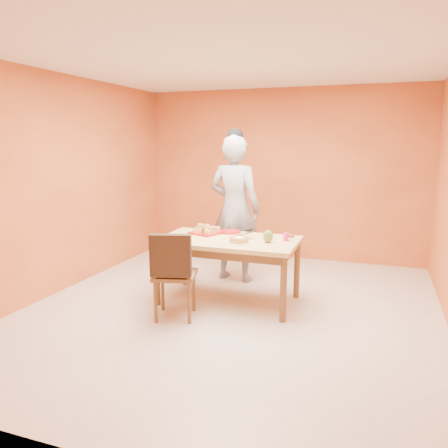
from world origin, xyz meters
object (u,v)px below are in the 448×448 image
(person, at_px, (235,209))
(checker_tin, at_px, (290,236))
(dining_table, at_px, (228,247))
(red_dinner_plate, at_px, (230,232))
(sponge_cake, at_px, (239,240))
(dining_chair, at_px, (174,273))
(magenta_glass, at_px, (286,237))
(pastry_platter, at_px, (206,233))
(egg_ornament, at_px, (268,236))

(person, distance_m, checker_tin, 1.00)
(dining_table, xyz_separation_m, person, (-0.20, 0.83, 0.31))
(red_dinner_plate, distance_m, sponge_cake, 0.59)
(dining_chair, distance_m, person, 1.57)
(magenta_glass, bearing_deg, pastry_platter, 176.06)
(checker_tin, bearing_deg, sponge_cake, -133.15)
(sponge_cake, bearing_deg, dining_table, 136.81)
(pastry_platter, bearing_deg, checker_tin, 8.14)
(egg_ornament, bearing_deg, person, 119.06)
(pastry_platter, bearing_deg, magenta_glass, -3.94)
(person, distance_m, pastry_platter, 0.69)
(pastry_platter, relative_size, magenta_glass, 3.67)
(person, relative_size, magenta_glass, 21.88)
(red_dinner_plate, bearing_deg, pastry_platter, -147.09)
(dining_table, height_order, sponge_cake, sponge_cake)
(dining_table, xyz_separation_m, checker_tin, (0.65, 0.33, 0.11))
(sponge_cake, relative_size, checker_tin, 2.30)
(pastry_platter, height_order, egg_ornament, egg_ornament)
(pastry_platter, xyz_separation_m, sponge_cake, (0.53, -0.36, 0.03))
(dining_chair, relative_size, checker_tin, 10.04)
(pastry_platter, bearing_deg, egg_ornament, -15.11)
(dining_chair, bearing_deg, dining_table, 44.10)
(pastry_platter, xyz_separation_m, magenta_glass, (1.00, -0.07, 0.04))
(dining_chair, xyz_separation_m, sponge_cake, (0.57, 0.49, 0.30))
(egg_ornament, bearing_deg, dining_table, 166.73)
(egg_ornament, relative_size, magenta_glass, 1.57)
(person, relative_size, pastry_platter, 5.97)
(dining_table, bearing_deg, checker_tin, 27.00)
(dining_chair, height_order, red_dinner_plate, dining_chair)
(pastry_platter, distance_m, magenta_glass, 1.00)
(dining_chair, xyz_separation_m, magenta_glass, (1.03, 0.78, 0.31))
(egg_ornament, relative_size, checker_tin, 1.48)
(dining_table, relative_size, sponge_cake, 7.29)
(red_dinner_plate, xyz_separation_m, egg_ornament, (0.58, -0.39, 0.06))
(dining_table, relative_size, checker_tin, 16.76)
(person, xyz_separation_m, checker_tin, (0.85, -0.49, -0.21))
(pastry_platter, height_order, checker_tin, checker_tin)
(sponge_cake, xyz_separation_m, magenta_glass, (0.47, 0.29, 0.01))
(dining_table, distance_m, egg_ornament, 0.51)
(red_dinner_plate, relative_size, sponge_cake, 1.29)
(pastry_platter, bearing_deg, red_dinner_plate, 32.91)
(magenta_glass, height_order, checker_tin, magenta_glass)
(person, bearing_deg, red_dinner_plate, 107.76)
(egg_ornament, height_order, checker_tin, egg_ornament)
(egg_ornament, xyz_separation_m, checker_tin, (0.17, 0.37, -0.06))
(red_dinner_plate, height_order, checker_tin, checker_tin)
(person, height_order, red_dinner_plate, person)
(red_dinner_plate, xyz_separation_m, checker_tin, (0.76, -0.02, 0.01))
(dining_table, bearing_deg, magenta_glass, 10.47)
(egg_ornament, distance_m, checker_tin, 0.41)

